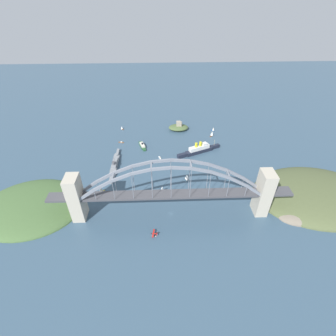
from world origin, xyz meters
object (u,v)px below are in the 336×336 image
at_px(ocean_liner, 199,150).
at_px(small_boat_4, 213,129).
at_px(small_boat_7, 160,158).
at_px(harbor_ferry_steamer, 142,146).
at_px(small_boat_5, 187,177).
at_px(small_boat_1, 212,133).
at_px(small_boat_2, 121,142).
at_px(fort_island_mid_harbor, 178,127).
at_px(seaplane_taxiing_near_bridge, 154,234).
at_px(harbor_arch_bridge, 171,194).
at_px(naval_cruiser, 115,165).
at_px(small_boat_6, 122,128).
at_px(small_boat_0, 101,189).
at_px(small_boat_3, 162,189).

height_order(ocean_liner, small_boat_4, ocean_liner).
relative_size(small_boat_4, small_boat_7, 0.94).
xyz_separation_m(harbor_ferry_steamer, small_boat_5, (65.45, -88.66, 1.88)).
xyz_separation_m(small_boat_1, small_boat_2, (-159.21, -17.45, -4.17)).
xyz_separation_m(harbor_ferry_steamer, fort_island_mid_harbor, (64.55, 58.32, 2.68)).
height_order(ocean_liner, fort_island_mid_harbor, ocean_liner).
bearing_deg(small_boat_1, small_boat_4, 71.72).
xyz_separation_m(harbor_ferry_steamer, seaplane_taxiing_near_bridge, (20.43, -183.75, -0.34)).
xyz_separation_m(harbor_arch_bridge, seaplane_taxiing_near_bridge, (-19.51, -30.97, -29.22)).
height_order(seaplane_taxiing_near_bridge, small_boat_5, small_boat_5).
bearing_deg(harbor_ferry_steamer, fort_island_mid_harbor, 42.09).
bearing_deg(small_boat_2, naval_cruiser, -91.76).
height_order(fort_island_mid_harbor, small_boat_5, fort_island_mid_harbor).
bearing_deg(seaplane_taxiing_near_bridge, small_boat_6, 103.90).
distance_m(small_boat_4, small_boat_7, 131.56).
relative_size(small_boat_0, small_boat_2, 1.01).
height_order(small_boat_0, small_boat_7, small_boat_0).
relative_size(harbor_arch_bridge, small_boat_3, 23.48).
distance_m(small_boat_3, small_boat_5, 43.54).
xyz_separation_m(harbor_arch_bridge, small_boat_5, (25.51, 64.11, -27.00)).
relative_size(small_boat_4, small_boat_5, 0.81).
xyz_separation_m(harbor_ferry_steamer, small_boat_1, (122.49, 32.13, 2.73)).
relative_size(naval_cruiser, small_boat_4, 10.70).
bearing_deg(small_boat_5, small_boat_1, 64.72).
relative_size(fort_island_mid_harbor, small_boat_4, 4.58).
xyz_separation_m(seaplane_taxiing_near_bridge, small_boat_7, (8.21, 148.82, -1.11)).
relative_size(ocean_liner, small_boat_3, 6.26).
bearing_deg(seaplane_taxiing_near_bridge, naval_cruiser, 114.56).
bearing_deg(small_boat_5, seaplane_taxiing_near_bridge, -115.34).
bearing_deg(small_boat_2, small_boat_6, 94.70).
xyz_separation_m(ocean_liner, small_boat_0, (-140.25, -89.75, -0.98)).
bearing_deg(harbor_arch_bridge, naval_cruiser, 128.58).
relative_size(small_boat_2, small_boat_5, 1.02).
xyz_separation_m(small_boat_5, small_boat_7, (-36.81, 53.73, -3.33)).
bearing_deg(ocean_liner, small_boat_6, 147.32).
distance_m(small_boat_0, small_boat_2, 126.51).
relative_size(naval_cruiser, harbor_ferry_steamer, 2.83).
bearing_deg(seaplane_taxiing_near_bridge, small_boat_1, 64.70).
distance_m(small_boat_0, small_boat_5, 116.42).
height_order(small_boat_2, small_boat_3, small_boat_3).
distance_m(fort_island_mid_harbor, small_boat_7, 100.00).
xyz_separation_m(fort_island_mid_harbor, small_boat_7, (-35.91, -93.24, -4.13)).
height_order(naval_cruiser, fort_island_mid_harbor, fort_island_mid_harbor).
bearing_deg(small_boat_1, seaplane_taxiing_near_bridge, -115.30).
relative_size(naval_cruiser, seaplane_taxiing_near_bridge, 7.39).
height_order(fort_island_mid_harbor, seaplane_taxiing_near_bridge, fort_island_mid_harbor).
relative_size(seaplane_taxiing_near_bridge, small_boat_0, 1.14).
relative_size(ocean_liner, fort_island_mid_harbor, 2.01).
bearing_deg(small_boat_3, small_boat_2, 117.51).
bearing_deg(small_boat_7, small_boat_2, 142.80).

